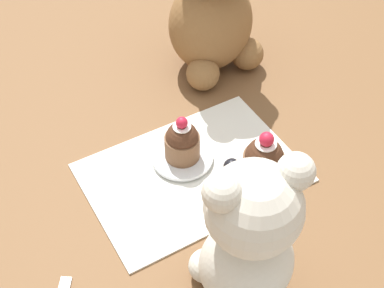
% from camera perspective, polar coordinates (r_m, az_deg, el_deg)
% --- Properties ---
extents(ground_plane, '(4.00, 4.00, 0.00)m').
position_cam_1_polar(ground_plane, '(0.70, 0.00, -3.16)').
color(ground_plane, brown).
extents(knitted_placemat, '(0.27, 0.19, 0.01)m').
position_cam_1_polar(knitted_placemat, '(0.70, 0.00, -3.00)').
color(knitted_placemat, silver).
rests_on(knitted_placemat, ground_plane).
extents(teddy_bear_cream, '(0.11, 0.11, 0.20)m').
position_cam_1_polar(teddy_bear_cream, '(0.52, 6.02, -9.89)').
color(teddy_bear_cream, beige).
rests_on(teddy_bear_cream, ground_plane).
extents(cupcake_near_cream_bear, '(0.05, 0.05, 0.07)m').
position_cam_1_polar(cupcake_near_cream_bear, '(0.68, 7.66, -1.56)').
color(cupcake_near_cream_bear, brown).
rests_on(cupcake_near_cream_bear, knitted_placemat).
extents(saucer_plate, '(0.08, 0.08, 0.01)m').
position_cam_1_polar(saucer_plate, '(0.70, -1.37, -1.51)').
color(saucer_plate, silver).
rests_on(saucer_plate, knitted_placemat).
extents(cupcake_near_tan_bear, '(0.05, 0.05, 0.07)m').
position_cam_1_polar(cupcake_near_tan_bear, '(0.68, -1.41, 0.13)').
color(cupcake_near_tan_bear, brown).
rests_on(cupcake_near_tan_bear, saucer_plate).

